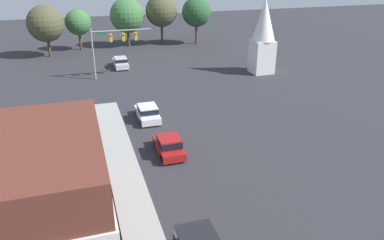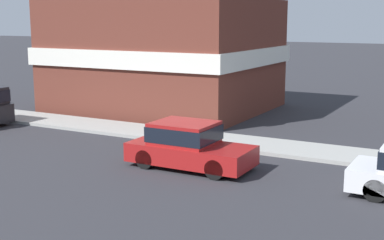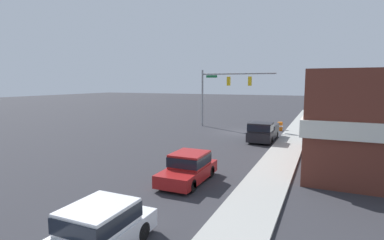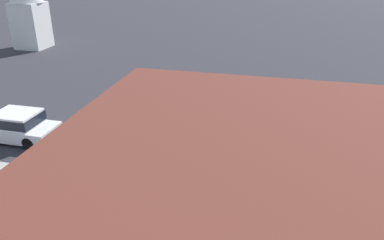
# 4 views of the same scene
# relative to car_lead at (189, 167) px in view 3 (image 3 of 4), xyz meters

# --- Properties ---
(ground_plane) EXTENTS (200.00, 200.00, 0.00)m
(ground_plane) POSITION_rel_car_lead_xyz_m (1.74, -16.85, -0.81)
(ground_plane) COLOR #2D2D33
(sidewalk_curb) EXTENTS (2.40, 60.00, 0.14)m
(sidewalk_curb) POSITION_rel_car_lead_xyz_m (-3.96, -16.85, -0.74)
(sidewalk_curb) COLOR #9E9E99
(sidewalk_curb) RESTS_ON ground
(near_signal_assembly) EXTENTS (8.92, 0.49, 6.90)m
(near_signal_assembly) POSITION_rel_car_lead_xyz_m (4.44, -19.93, 4.26)
(near_signal_assembly) COLOR gray
(near_signal_assembly) RESTS_ON ground
(car_lead) EXTENTS (1.89, 4.27, 1.57)m
(car_lead) POSITION_rel_car_lead_xyz_m (0.00, 0.00, 0.00)
(car_lead) COLOR black
(car_lead) RESTS_ON ground
(car_second_ahead) EXTENTS (1.93, 4.47, 1.54)m
(car_second_ahead) POSITION_rel_car_lead_xyz_m (-0.28, 7.56, -0.01)
(car_second_ahead) COLOR black
(car_second_ahead) RESTS_ON ground
(pickup_truck_parked) EXTENTS (2.10, 5.22, 1.83)m
(pickup_truck_parked) POSITION_rel_car_lead_xyz_m (-1.51, -13.05, 0.09)
(pickup_truck_parked) COLOR black
(pickup_truck_parked) RESTS_ON ground
(construction_barrel) EXTENTS (0.55, 0.55, 0.98)m
(construction_barrel) POSITION_rel_car_lead_xyz_m (-2.16, -19.94, -0.31)
(construction_barrel) COLOR orange
(construction_barrel) RESTS_ON ground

